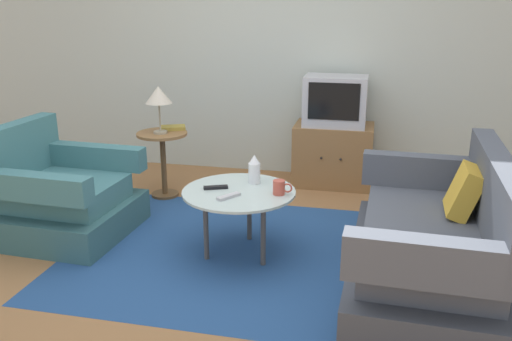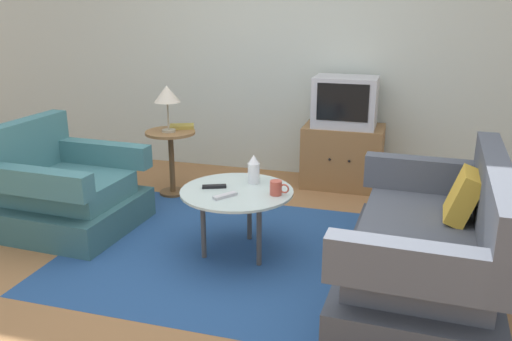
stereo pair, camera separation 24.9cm
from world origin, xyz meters
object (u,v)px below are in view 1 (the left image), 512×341
(coffee_table, at_px, (239,196))
(mug, at_px, (280,187))
(side_table, at_px, (163,151))
(vase, at_px, (254,170))
(couch, at_px, (434,245))
(tv_stand, at_px, (333,155))
(table_lamp, at_px, (159,96))
(armchair, at_px, (59,198))
(tv_remote_dark, at_px, (216,187))
(book, at_px, (173,128))
(tv_remote_silver, at_px, (229,196))
(television, at_px, (335,101))

(coffee_table, relative_size, mug, 5.92)
(coffee_table, xyz_separation_m, side_table, (-0.97, 1.00, -0.00))
(side_table, bearing_deg, vase, -38.20)
(couch, distance_m, tv_stand, 2.05)
(table_lamp, bearing_deg, armchair, -117.50)
(tv_remote_dark, relative_size, book, 0.67)
(couch, bearing_deg, book, 60.92)
(table_lamp, height_order, mug, table_lamp)
(tv_stand, xyz_separation_m, tv_remote_dark, (-0.69, -1.69, 0.19))
(tv_remote_dark, bearing_deg, tv_remote_silver, -71.21)
(couch, distance_m, table_lamp, 2.64)
(armchair, relative_size, vase, 4.67)
(vase, relative_size, tv_remote_silver, 1.23)
(tv_stand, height_order, tv_remote_dark, tv_stand)
(couch, relative_size, tv_remote_dark, 9.61)
(coffee_table, height_order, table_lamp, table_lamp)
(tv_stand, relative_size, vase, 3.55)
(armchair, xyz_separation_m, book, (0.53, 1.08, 0.33))
(coffee_table, xyz_separation_m, tv_remote_dark, (-0.17, 0.00, 0.05))
(mug, bearing_deg, armchair, 177.67)
(armchair, bearing_deg, tv_remote_dark, 89.96)
(tv_stand, height_order, television, television)
(coffee_table, height_order, tv_stand, tv_stand)
(tv_remote_dark, height_order, tv_remote_silver, same)
(mug, distance_m, tv_remote_dark, 0.46)
(television, height_order, book, television)
(tv_remote_dark, xyz_separation_m, tv_remote_silver, (0.14, -0.15, 0.00))
(book, bearing_deg, tv_remote_silver, -78.68)
(armchair, relative_size, tv_stand, 1.32)
(side_table, distance_m, vase, 1.33)
(side_table, xyz_separation_m, tv_stand, (1.49, 0.69, -0.13))
(vase, xyz_separation_m, mug, (0.22, -0.19, -0.05))
(armchair, distance_m, side_table, 1.07)
(side_table, bearing_deg, tv_remote_dark, -51.20)
(book, bearing_deg, mug, -66.77)
(tv_remote_silver, bearing_deg, armchair, -63.66)
(coffee_table, bearing_deg, book, 128.78)
(couch, height_order, television, television)
(mug, relative_size, tv_remote_dark, 0.77)
(armchair, bearing_deg, couch, 87.00)
(tv_remote_dark, bearing_deg, couch, -30.64)
(armchair, relative_size, book, 3.82)
(armchair, distance_m, book, 1.25)
(couch, distance_m, tv_remote_silver, 1.34)
(side_table, bearing_deg, tv_stand, 24.72)
(coffee_table, distance_m, tv_stand, 1.77)
(tv_stand, xyz_separation_m, television, (-0.00, -0.02, 0.53))
(coffee_table, distance_m, table_lamp, 1.47)
(tv_remote_dark, distance_m, book, 1.37)
(tv_remote_dark, bearing_deg, table_lamp, 107.01)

